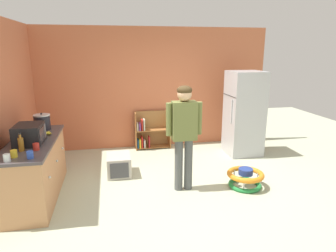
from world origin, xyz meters
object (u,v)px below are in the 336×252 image
(refrigerator, at_px, (244,113))
(red_cup, at_px, (36,147))
(bookshelf, at_px, (150,132))
(baby_walker, at_px, (245,178))
(pet_carrier, at_px, (119,165))
(banana_bunch, at_px, (48,133))
(blue_cup, at_px, (30,155))
(white_cup, at_px, (7,158))
(yellow_cup, at_px, (14,154))
(amber_bottle, at_px, (21,144))
(crock_pot, at_px, (42,122))
(standing_person, at_px, (184,128))
(kitchen_counter, at_px, (36,169))
(microwave, at_px, (29,134))

(refrigerator, relative_size, red_cup, 18.74)
(bookshelf, bearing_deg, red_cup, -127.26)
(baby_walker, xyz_separation_m, pet_carrier, (-2.03, 0.93, 0.02))
(bookshelf, bearing_deg, banana_bunch, -137.56)
(bookshelf, distance_m, blue_cup, 3.40)
(white_cup, distance_m, yellow_cup, 0.14)
(amber_bottle, height_order, white_cup, amber_bottle)
(bookshelf, xyz_separation_m, banana_bunch, (-1.86, -1.70, 0.56))
(refrigerator, distance_m, pet_carrier, 2.85)
(baby_walker, xyz_separation_m, crock_pot, (-3.26, 0.95, 0.87))
(standing_person, distance_m, red_cup, 2.13)
(red_cup, distance_m, yellow_cup, 0.32)
(kitchen_counter, height_order, microwave, microwave)
(pet_carrier, distance_m, microwave, 1.69)
(standing_person, bearing_deg, baby_walker, -6.93)
(standing_person, bearing_deg, pet_carrier, 141.41)
(microwave, bearing_deg, crock_pot, 88.09)
(pet_carrier, height_order, banana_bunch, banana_bunch)
(standing_person, xyz_separation_m, red_cup, (-2.11, -0.26, -0.08))
(pet_carrier, relative_size, amber_bottle, 2.24)
(banana_bunch, height_order, amber_bottle, amber_bottle)
(amber_bottle, distance_m, red_cup, 0.19)
(refrigerator, xyz_separation_m, blue_cup, (-3.80, -2.02, 0.06))
(amber_bottle, bearing_deg, white_cup, -100.09)
(kitchen_counter, bearing_deg, white_cup, -96.64)
(microwave, height_order, red_cup, microwave)
(baby_walker, relative_size, white_cup, 6.36)
(crock_pot, bearing_deg, banana_bunch, -66.51)
(pet_carrier, bearing_deg, crock_pot, 178.86)
(bookshelf, xyz_separation_m, red_cup, (-1.87, -2.46, 0.58))
(standing_person, bearing_deg, amber_bottle, -173.47)
(baby_walker, bearing_deg, amber_bottle, -177.61)
(bookshelf, relative_size, crock_pot, 2.92)
(bookshelf, bearing_deg, refrigerator, -21.59)
(baby_walker, relative_size, blue_cup, 6.36)
(standing_person, bearing_deg, red_cup, -172.94)
(refrigerator, relative_size, bookshelf, 2.09)
(kitchen_counter, distance_m, banana_bunch, 0.59)
(kitchen_counter, height_order, amber_bottle, amber_bottle)
(blue_cup, bearing_deg, baby_walker, 8.29)
(amber_bottle, distance_m, blue_cup, 0.37)
(standing_person, xyz_separation_m, baby_walker, (1.02, -0.12, -0.87))
(refrigerator, bearing_deg, bookshelf, 158.41)
(kitchen_counter, distance_m, bookshelf, 2.85)
(kitchen_counter, distance_m, blue_cup, 0.93)
(bookshelf, height_order, white_cup, white_cup)
(blue_cup, distance_m, red_cup, 0.32)
(pet_carrier, relative_size, red_cup, 5.81)
(crock_pot, relative_size, amber_bottle, 1.18)
(red_cup, bearing_deg, amber_bottle, -179.64)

